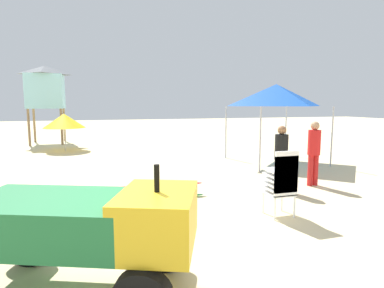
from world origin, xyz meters
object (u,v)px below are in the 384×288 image
at_px(traffic_cone_near, 47,200).
at_px(lifeguard_near_center, 281,154).
at_px(surfboard_pile, 150,191).
at_px(lifeguard_tower, 45,87).
at_px(utility_cart, 86,226).
at_px(lifeguard_near_right, 314,149).
at_px(popup_canopy, 276,95).
at_px(stacked_plastic_chairs, 282,179).
at_px(beach_umbrella_left, 64,121).

bearing_deg(traffic_cone_near, lifeguard_near_center, -0.41).
distance_m(surfboard_pile, lifeguard_tower, 12.60).
bearing_deg(surfboard_pile, utility_cart, -110.58).
bearing_deg(utility_cart, traffic_cone_near, 104.96).
bearing_deg(utility_cart, lifeguard_near_right, 30.50).
relative_size(lifeguard_tower, traffic_cone_near, 8.83).
distance_m(surfboard_pile, popup_canopy, 6.48).
bearing_deg(stacked_plastic_chairs, beach_umbrella_left, 113.95).
distance_m(stacked_plastic_chairs, lifeguard_tower, 15.02).
relative_size(surfboard_pile, beach_umbrella_left, 1.32).
xyz_separation_m(stacked_plastic_chairs, surfboard_pile, (-2.19, 1.94, -0.58)).
distance_m(surfboard_pile, beach_umbrella_left, 9.02).
height_order(stacked_plastic_chairs, surfboard_pile, stacked_plastic_chairs).
relative_size(stacked_plastic_chairs, lifeguard_tower, 0.31).
xyz_separation_m(utility_cart, popup_canopy, (6.45, 6.58, 1.67)).
xyz_separation_m(surfboard_pile, traffic_cone_near, (-2.12, -0.27, 0.07)).
xyz_separation_m(popup_canopy, beach_umbrella_left, (-7.65, 5.41, -1.08)).
relative_size(lifeguard_near_right, popup_canopy, 0.59).
bearing_deg(surfboard_pile, stacked_plastic_chairs, -41.56).
bearing_deg(lifeguard_near_center, lifeguard_near_right, 9.79).
bearing_deg(beach_umbrella_left, surfboard_pile, -73.84).
height_order(utility_cart, lifeguard_near_center, lifeguard_near_center).
bearing_deg(beach_umbrella_left, lifeguard_tower, 109.67).
distance_m(utility_cart, beach_umbrella_left, 12.07).
bearing_deg(lifeguard_near_right, popup_canopy, 75.25).
relative_size(popup_canopy, traffic_cone_near, 6.06).
bearing_deg(lifeguard_near_center, beach_umbrella_left, 122.58).
bearing_deg(traffic_cone_near, surfboard_pile, 7.40).
distance_m(lifeguard_near_center, lifeguard_tower, 13.99).
bearing_deg(lifeguard_near_right, utility_cart, -149.50).
height_order(surfboard_pile, lifeguard_tower, lifeguard_tower).
bearing_deg(lifeguard_tower, traffic_cone_near, -82.91).
bearing_deg(lifeguard_near_center, popup_canopy, 60.54).
distance_m(stacked_plastic_chairs, surfboard_pile, 2.98).
height_order(stacked_plastic_chairs, popup_canopy, popup_canopy).
xyz_separation_m(lifeguard_near_right, traffic_cone_near, (-6.42, -0.15, -0.74)).
relative_size(utility_cart, stacked_plastic_chairs, 2.18).
relative_size(surfboard_pile, traffic_cone_near, 5.20).
relative_size(utility_cart, popup_canopy, 0.99).
bearing_deg(beach_umbrella_left, popup_canopy, -35.28).
bearing_deg(popup_canopy, beach_umbrella_left, 144.72).
bearing_deg(lifeguard_tower, popup_canopy, -44.27).
bearing_deg(traffic_cone_near, stacked_plastic_chairs, -21.13).
distance_m(utility_cart, traffic_cone_near, 3.29).
relative_size(surfboard_pile, popup_canopy, 0.86).
relative_size(stacked_plastic_chairs, traffic_cone_near, 2.74).
distance_m(utility_cart, lifeguard_near_right, 6.48).
height_order(stacked_plastic_chairs, beach_umbrella_left, beach_umbrella_left).
height_order(utility_cart, traffic_cone_near, utility_cart).
distance_m(utility_cart, lifeguard_tower, 15.47).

